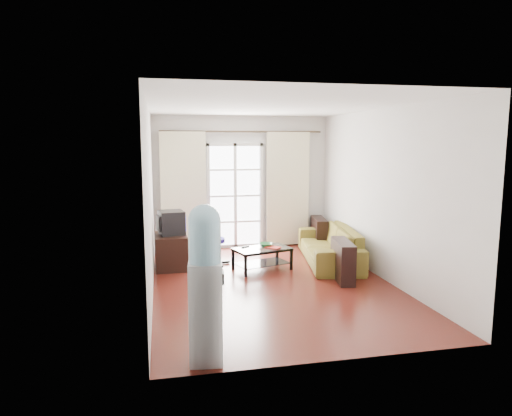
{
  "coord_description": "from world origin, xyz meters",
  "views": [
    {
      "loc": [
        -1.65,
        -6.64,
        2.17
      ],
      "look_at": [
        -0.18,
        0.35,
        1.13
      ],
      "focal_mm": 32.0,
      "sensor_mm": 36.0,
      "label": 1
    }
  ],
  "objects_px": {
    "tv_stand": "(171,251)",
    "water_cooler": "(205,281)",
    "coffee_table": "(262,256)",
    "task_chair": "(212,250)",
    "crt_tv": "(170,223)",
    "sofa": "(329,245)"
  },
  "relations": [
    {
      "from": "water_cooler",
      "to": "sofa",
      "type": "bearing_deg",
      "value": 58.79
    },
    {
      "from": "water_cooler",
      "to": "crt_tv",
      "type": "bearing_deg",
      "value": 100.15
    },
    {
      "from": "tv_stand",
      "to": "crt_tv",
      "type": "xyz_separation_m",
      "value": [
        0.0,
        0.02,
        0.5
      ]
    },
    {
      "from": "coffee_table",
      "to": "task_chair",
      "type": "xyz_separation_m",
      "value": [
        -0.79,
        0.53,
        0.02
      ]
    },
    {
      "from": "coffee_table",
      "to": "crt_tv",
      "type": "height_order",
      "value": "crt_tv"
    },
    {
      "from": "tv_stand",
      "to": "water_cooler",
      "type": "distance_m",
      "value": 3.64
    },
    {
      "from": "tv_stand",
      "to": "water_cooler",
      "type": "bearing_deg",
      "value": -87.46
    },
    {
      "from": "sofa",
      "to": "crt_tv",
      "type": "bearing_deg",
      "value": -85.01
    },
    {
      "from": "task_chair",
      "to": "tv_stand",
      "type": "bearing_deg",
      "value": 177.55
    },
    {
      "from": "task_chair",
      "to": "coffee_table",
      "type": "bearing_deg",
      "value": -40.11
    },
    {
      "from": "tv_stand",
      "to": "task_chair",
      "type": "height_order",
      "value": "task_chair"
    },
    {
      "from": "sofa",
      "to": "crt_tv",
      "type": "relative_size",
      "value": 4.55
    },
    {
      "from": "sofa",
      "to": "task_chair",
      "type": "distance_m",
      "value": 2.12
    },
    {
      "from": "crt_tv",
      "to": "sofa",
      "type": "bearing_deg",
      "value": -14.48
    },
    {
      "from": "task_chair",
      "to": "crt_tv",
      "type": "bearing_deg",
      "value": 175.96
    },
    {
      "from": "tv_stand",
      "to": "coffee_table",
      "type": "bearing_deg",
      "value": -19.05
    },
    {
      "from": "crt_tv",
      "to": "task_chair",
      "type": "relative_size",
      "value": 0.56
    },
    {
      "from": "sofa",
      "to": "tv_stand",
      "type": "relative_size",
      "value": 2.86
    },
    {
      "from": "sofa",
      "to": "water_cooler",
      "type": "xyz_separation_m",
      "value": [
        -2.58,
        -3.37,
        0.51
      ]
    },
    {
      "from": "sofa",
      "to": "tv_stand",
      "type": "distance_m",
      "value": 2.84
    },
    {
      "from": "coffee_table",
      "to": "water_cooler",
      "type": "bearing_deg",
      "value": -112.18
    },
    {
      "from": "tv_stand",
      "to": "task_chair",
      "type": "distance_m",
      "value": 0.73
    }
  ]
}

